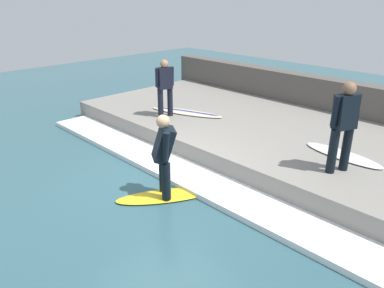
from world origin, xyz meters
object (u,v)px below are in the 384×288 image
surfboard_riding (165,196)px  surfer_riding (164,152)px  surfer_waiting_near (165,85)px  surfboard_waiting_near (186,112)px  surfer_waiting_far (344,123)px  surfboard_waiting_far (343,155)px

surfboard_riding → surfer_riding: bearing=116.6°
surfboard_riding → surfer_waiting_near: bearing=49.1°
surfboard_riding → surfer_riding: 0.89m
surfer_riding → surfboard_waiting_near: surfer_riding is taller
surfer_waiting_far → surfboard_waiting_far: size_ratio=0.98×
surfboard_riding → surfboard_waiting_near: 3.71m
surfboard_waiting_near → surfboard_riding: bearing=-139.6°
surfboard_riding → surfer_waiting_near: (2.23, 2.58, 1.28)m
surfer_waiting_near → surfboard_waiting_near: (0.57, -0.19, -0.80)m
surfboard_riding → surfer_waiting_far: bearing=-41.7°
surfer_riding → surfboard_waiting_far: 3.63m
surfer_riding → surfboard_waiting_near: 3.71m
surfboard_waiting_near → surfboard_waiting_far: (0.27, -4.27, -0.00)m
surfer_riding → surfer_waiting_near: surfer_waiting_near is taller
surfer_riding → surfboard_waiting_far: bearing=-31.5°
surfboard_waiting_far → surfer_waiting_far: bearing=-163.1°
surfer_riding → surfer_waiting_far: 3.20m
surfer_waiting_near → surfboard_waiting_far: bearing=-79.3°
surfer_waiting_near → surfboard_waiting_near: 1.00m
surfboard_riding → surfboard_waiting_far: 3.64m
surfer_riding → surfboard_riding: bearing=-63.4°
surfer_riding → surfboard_waiting_far: (3.08, -1.88, -0.41)m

